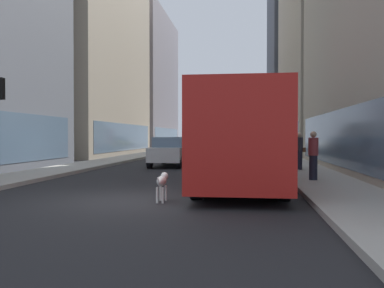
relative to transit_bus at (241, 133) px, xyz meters
The scene contains 17 objects.
ground_plane 30.55m from the transit_bus, 95.27° to the left, with size 120.00×120.00×0.00m, color #232326.
sidewalk_left 31.59m from the transit_bus, 105.63° to the left, with size 2.40×110.00×0.15m, color #ADA89E.
sidewalk_right 30.56m from the transit_bus, 84.55° to the left, with size 2.40×110.00×0.15m, color #ADA89E.
building_left_mid 27.86m from the transit_bus, 124.29° to the left, with size 8.20×18.33×23.18m.
building_left_far 45.14m from the transit_bus, 109.28° to the left, with size 8.04×18.32×18.63m.
building_right_far 47.98m from the transit_bus, 78.69° to the left, with size 10.98×18.02×27.96m.
transit_bus is the anchor object (origin of this frame).
car_red_coupe 24.05m from the transit_bus, 103.48° to the left, with size 1.83×4.20×1.62m.
car_black_suv 18.57m from the transit_bus, 90.00° to the left, with size 1.82×4.67×1.62m.
car_yellow_taxi 40.23m from the transit_bus, 95.71° to the left, with size 1.83×4.66×1.62m.
car_grey_wagon 10.98m from the transit_bus, 90.00° to the left, with size 1.90×4.00×1.62m.
car_silver_sedan 28.88m from the transit_bus, 93.18° to the left, with size 1.71×4.34×1.62m.
car_white_van 8.79m from the transit_bus, 117.24° to the left, with size 1.74×4.71×1.62m.
box_truck 30.38m from the transit_bus, 97.57° to the left, with size 2.30×7.50×3.05m.
dalmatian_dog 5.20m from the transit_bus, 112.87° to the right, with size 0.22×0.96×0.72m.
pedestrian_with_handbag 5.17m from the transit_bus, 59.53° to the left, with size 0.45×0.34×1.69m.
pedestrian_in_coat 2.61m from the transit_bus, ahead, with size 0.34×0.34×1.69m.
Camera 1 is at (2.95, -10.32, 1.66)m, focal length 38.64 mm.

